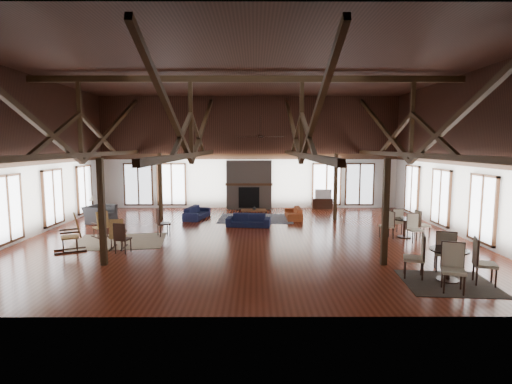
{
  "coord_description": "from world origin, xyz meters",
  "views": [
    {
      "loc": [
        0.31,
        -14.6,
        3.4
      ],
      "look_at": [
        0.36,
        1.0,
        1.57
      ],
      "focal_mm": 28.0,
      "sensor_mm": 36.0,
      "label": 1
    }
  ],
  "objects_px": {
    "cafe_table_near": "(449,259)",
    "cafe_table_far": "(405,224)",
    "sofa_navy_front": "(248,220)",
    "tv_console": "(322,203)",
    "coffee_table": "(254,211)",
    "sofa_orange": "(293,213)",
    "sofa_navy_left": "(197,213)",
    "armchair": "(100,214)"
  },
  "relations": [
    {
      "from": "cafe_table_near",
      "to": "cafe_table_far",
      "type": "height_order",
      "value": "cafe_table_near"
    },
    {
      "from": "sofa_navy_front",
      "to": "tv_console",
      "type": "bearing_deg",
      "value": 58.17
    },
    {
      "from": "cafe_table_near",
      "to": "cafe_table_far",
      "type": "relative_size",
      "value": 1.15
    },
    {
      "from": "coffee_table",
      "to": "cafe_table_far",
      "type": "bearing_deg",
      "value": -38.48
    },
    {
      "from": "coffee_table",
      "to": "tv_console",
      "type": "distance_m",
      "value": 4.83
    },
    {
      "from": "sofa_orange",
      "to": "cafe_table_far",
      "type": "height_order",
      "value": "cafe_table_far"
    },
    {
      "from": "tv_console",
      "to": "cafe_table_far",
      "type": "bearing_deg",
      "value": -74.55
    },
    {
      "from": "sofa_navy_left",
      "to": "cafe_table_far",
      "type": "distance_m",
      "value": 9.14
    },
    {
      "from": "sofa_navy_left",
      "to": "coffee_table",
      "type": "bearing_deg",
      "value": -81.83
    },
    {
      "from": "sofa_navy_left",
      "to": "cafe_table_near",
      "type": "xyz_separation_m",
      "value": [
        7.58,
        -8.66,
        0.29
      ]
    },
    {
      "from": "armchair",
      "to": "cafe_table_near",
      "type": "bearing_deg",
      "value": -107.35
    },
    {
      "from": "sofa_navy_front",
      "to": "sofa_orange",
      "type": "bearing_deg",
      "value": 48.44
    },
    {
      "from": "tv_console",
      "to": "sofa_orange",
      "type": "bearing_deg",
      "value": -121.55
    },
    {
      "from": "sofa_navy_left",
      "to": "sofa_orange",
      "type": "distance_m",
      "value": 4.51
    },
    {
      "from": "sofa_orange",
      "to": "coffee_table",
      "type": "distance_m",
      "value": 1.86
    },
    {
      "from": "armchair",
      "to": "sofa_navy_front",
      "type": "bearing_deg",
      "value": -81.5
    },
    {
      "from": "sofa_navy_front",
      "to": "sofa_orange",
      "type": "relative_size",
      "value": 1.03
    },
    {
      "from": "cafe_table_far",
      "to": "tv_console",
      "type": "relative_size",
      "value": 1.77
    },
    {
      "from": "sofa_navy_left",
      "to": "coffee_table",
      "type": "distance_m",
      "value": 2.67
    },
    {
      "from": "sofa_orange",
      "to": "sofa_navy_front",
      "type": "bearing_deg",
      "value": -49.38
    },
    {
      "from": "sofa_orange",
      "to": "cafe_table_far",
      "type": "relative_size",
      "value": 0.92
    },
    {
      "from": "sofa_navy_left",
      "to": "tv_console",
      "type": "relative_size",
      "value": 1.76
    },
    {
      "from": "sofa_orange",
      "to": "cafe_table_far",
      "type": "xyz_separation_m",
      "value": [
        3.74,
        -3.86,
        0.23
      ]
    },
    {
      "from": "sofa_navy_left",
      "to": "cafe_table_near",
      "type": "height_order",
      "value": "cafe_table_near"
    },
    {
      "from": "sofa_navy_front",
      "to": "tv_console",
      "type": "distance_m",
      "value": 6.22
    },
    {
      "from": "coffee_table",
      "to": "cafe_table_far",
      "type": "height_order",
      "value": "cafe_table_far"
    },
    {
      "from": "cafe_table_near",
      "to": "sofa_orange",
      "type": "bearing_deg",
      "value": 109.6
    },
    {
      "from": "sofa_navy_front",
      "to": "cafe_table_near",
      "type": "distance_m",
      "value": 8.53
    },
    {
      "from": "coffee_table",
      "to": "cafe_table_near",
      "type": "distance_m",
      "value": 9.83
    },
    {
      "from": "cafe_table_near",
      "to": "tv_console",
      "type": "distance_m",
      "value": 11.69
    },
    {
      "from": "sofa_navy_front",
      "to": "cafe_table_far",
      "type": "xyz_separation_m",
      "value": [
        5.82,
        -2.04,
        0.23
      ]
    },
    {
      "from": "armchair",
      "to": "coffee_table",
      "type": "bearing_deg",
      "value": -66.87
    },
    {
      "from": "sofa_orange",
      "to": "cafe_table_near",
      "type": "height_order",
      "value": "cafe_table_near"
    },
    {
      "from": "sofa_navy_front",
      "to": "sofa_navy_left",
      "type": "xyz_separation_m",
      "value": [
        -2.44,
        1.86,
        0.01
      ]
    },
    {
      "from": "sofa_navy_left",
      "to": "armchair",
      "type": "xyz_separation_m",
      "value": [
        -4.12,
        -1.02,
        0.1
      ]
    },
    {
      "from": "sofa_navy_left",
      "to": "cafe_table_near",
      "type": "bearing_deg",
      "value": -127.47
    },
    {
      "from": "sofa_navy_left",
      "to": "sofa_navy_front",
      "type": "bearing_deg",
      "value": -116.01
    },
    {
      "from": "coffee_table",
      "to": "armchair",
      "type": "relative_size",
      "value": 1.01
    },
    {
      "from": "armchair",
      "to": "tv_console",
      "type": "relative_size",
      "value": 1.08
    },
    {
      "from": "armchair",
      "to": "sofa_navy_left",
      "type": "bearing_deg",
      "value": -60.31
    },
    {
      "from": "sofa_navy_front",
      "to": "armchair",
      "type": "relative_size",
      "value": 1.55
    },
    {
      "from": "coffee_table",
      "to": "cafe_table_near",
      "type": "xyz_separation_m",
      "value": [
        4.92,
        -8.51,
        0.18
      ]
    }
  ]
}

